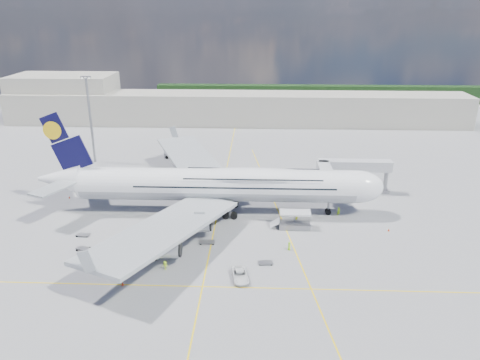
{
  "coord_description": "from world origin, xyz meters",
  "views": [
    {
      "loc": [
        9.02,
        -86.88,
        44.48
      ],
      "look_at": [
        5.19,
        8.0,
        8.71
      ],
      "focal_mm": 35.0,
      "sensor_mm": 36.0,
      "label": 1
    }
  ],
  "objects_px": {
    "cargo_loader": "(294,222)",
    "dolly_row_b": "(162,246)",
    "dolly_nose_far": "(266,262)",
    "crew_van": "(289,246)",
    "airliner": "(218,184)",
    "cone_wing_right_inner": "(146,233)",
    "cone_wing_left_inner": "(194,182)",
    "baggage_tug": "(150,255)",
    "dolly_row_a": "(83,248)",
    "catering_truck_outer": "(175,153)",
    "crew_tug": "(165,266)",
    "cone_tail": "(69,197)",
    "light_mast": "(90,119)",
    "service_van": "(240,275)",
    "crew_wing": "(168,242)",
    "crew_nose": "(339,211)",
    "cone_wing_left_outer": "(161,182)",
    "jet_bridge": "(343,170)",
    "cone_nose": "(389,230)",
    "dolly_back": "(83,235)",
    "crew_loader": "(296,218)",
    "catering_truck_inner": "(191,169)",
    "dolly_nose_near": "(207,242)",
    "dolly_row_c": "(144,254)",
    "cone_wing_right_outer": "(123,284)"
  },
  "relations": [
    {
      "from": "catering_truck_inner",
      "to": "cone_wing_right_outer",
      "type": "relative_size",
      "value": 12.58
    },
    {
      "from": "crew_nose",
      "to": "crew_van",
      "type": "xyz_separation_m",
      "value": [
        -11.99,
        -16.21,
        -0.14
      ]
    },
    {
      "from": "light_mast",
      "to": "cone_wing_left_outer",
      "type": "bearing_deg",
      "value": -35.64
    },
    {
      "from": "light_mast",
      "to": "dolly_row_c",
      "type": "relative_size",
      "value": 8.06
    },
    {
      "from": "service_van",
      "to": "crew_van",
      "type": "bearing_deg",
      "value": 39.09
    },
    {
      "from": "crew_van",
      "to": "cone_wing_left_inner",
      "type": "xyz_separation_m",
      "value": [
        -23.09,
        35.45,
        -0.61
      ]
    },
    {
      "from": "catering_truck_outer",
      "to": "crew_wing",
      "type": "bearing_deg",
      "value": -62.88
    },
    {
      "from": "dolly_row_a",
      "to": "crew_tug",
      "type": "xyz_separation_m",
      "value": [
        17.23,
        -6.58,
        0.57
      ]
    },
    {
      "from": "airliner",
      "to": "cone_wing_right_outer",
      "type": "height_order",
      "value": "airliner"
    },
    {
      "from": "cone_wing_left_outer",
      "to": "cone_wing_right_inner",
      "type": "height_order",
      "value": "cone_wing_right_inner"
    },
    {
      "from": "light_mast",
      "to": "dolly_row_b",
      "type": "bearing_deg",
      "value": -59.87
    },
    {
      "from": "cargo_loader",
      "to": "dolly_nose_far",
      "type": "xyz_separation_m",
      "value": [
        -6.12,
        -15.12,
        -0.95
      ]
    },
    {
      "from": "cone_wing_left_outer",
      "to": "jet_bridge",
      "type": "bearing_deg",
      "value": -9.05
    },
    {
      "from": "dolly_row_b",
      "to": "catering_truck_inner",
      "type": "xyz_separation_m",
      "value": [
        -0.18,
        42.11,
        0.99
      ]
    },
    {
      "from": "airliner",
      "to": "dolly_nose_far",
      "type": "xyz_separation_m",
      "value": [
        10.44,
        -22.22,
        -6.57
      ]
    },
    {
      "from": "crew_loader",
      "to": "cone_wing_left_inner",
      "type": "distance_m",
      "value": 34.32
    },
    {
      "from": "crew_nose",
      "to": "cone_wing_right_inner",
      "type": "distance_m",
      "value": 42.44
    },
    {
      "from": "cargo_loader",
      "to": "dolly_row_a",
      "type": "xyz_separation_m",
      "value": [
        -41.27,
        -11.34,
        -0.95
      ]
    },
    {
      "from": "dolly_row_a",
      "to": "catering_truck_outer",
      "type": "xyz_separation_m",
      "value": [
        8.03,
        57.29,
        1.52
      ]
    },
    {
      "from": "dolly_row_c",
      "to": "dolly_nose_near",
      "type": "distance_m",
      "value": 12.77
    },
    {
      "from": "service_van",
      "to": "light_mast",
      "type": "bearing_deg",
      "value": 115.95
    },
    {
      "from": "crew_tug",
      "to": "cone_tail",
      "type": "relative_size",
      "value": 3.29
    },
    {
      "from": "dolly_row_b",
      "to": "cone_nose",
      "type": "distance_m",
      "value": 46.89
    },
    {
      "from": "dolly_row_a",
      "to": "crew_nose",
      "type": "bearing_deg",
      "value": 43.92
    },
    {
      "from": "crew_wing",
      "to": "crew_van",
      "type": "height_order",
      "value": "crew_wing"
    },
    {
      "from": "catering_truck_outer",
      "to": "airliner",
      "type": "bearing_deg",
      "value": -47.89
    },
    {
      "from": "catering_truck_inner",
      "to": "cone_wing_left_outer",
      "type": "xyz_separation_m",
      "value": [
        -7.43,
        -5.66,
        -1.81
      ]
    },
    {
      "from": "crew_loader",
      "to": "cone_tail",
      "type": "height_order",
      "value": "crew_loader"
    },
    {
      "from": "dolly_row_a",
      "to": "dolly_nose_far",
      "type": "xyz_separation_m",
      "value": [
        35.15,
        -3.77,
        -0.0
      ]
    },
    {
      "from": "crew_wing",
      "to": "cone_tail",
      "type": "distance_m",
      "value": 36.72
    },
    {
      "from": "airliner",
      "to": "cone_wing_right_inner",
      "type": "bearing_deg",
      "value": -140.09
    },
    {
      "from": "cone_wing_left_inner",
      "to": "baggage_tug",
      "type": "bearing_deg",
      "value": -94.35
    },
    {
      "from": "light_mast",
      "to": "crew_tug",
      "type": "bearing_deg",
      "value": -61.36
    },
    {
      "from": "cargo_loader",
      "to": "catering_truck_outer",
      "type": "height_order",
      "value": "catering_truck_outer"
    },
    {
      "from": "dolly_nose_far",
      "to": "crew_van",
      "type": "xyz_separation_m",
      "value": [
        4.59,
        5.37,
        0.55
      ]
    },
    {
      "from": "dolly_row_a",
      "to": "catering_truck_outer",
      "type": "height_order",
      "value": "catering_truck_outer"
    },
    {
      "from": "dolly_nose_near",
      "to": "dolly_row_b",
      "type": "bearing_deg",
      "value": -154.82
    },
    {
      "from": "dolly_nose_near",
      "to": "dolly_row_a",
      "type": "bearing_deg",
      "value": -167.19
    },
    {
      "from": "cone_wing_left_inner",
      "to": "catering_truck_outer",
      "type": "bearing_deg",
      "value": 113.06
    },
    {
      "from": "dolly_row_c",
      "to": "catering_truck_inner",
      "type": "height_order",
      "value": "catering_truck_inner"
    },
    {
      "from": "airliner",
      "to": "dolly_back",
      "type": "bearing_deg",
      "value": -154.6
    },
    {
      "from": "baggage_tug",
      "to": "cone_wing_left_outer",
      "type": "xyz_separation_m",
      "value": [
        -5.96,
        39.56,
        -0.6
      ]
    },
    {
      "from": "cone_wing_left_outer",
      "to": "cone_wing_right_inner",
      "type": "xyz_separation_m",
      "value": [
        3.09,
        -30.04,
        0.03
      ]
    },
    {
      "from": "cargo_loader",
      "to": "dolly_row_b",
      "type": "distance_m",
      "value": 28.22
    },
    {
      "from": "dolly_row_a",
      "to": "cone_wing_right_inner",
      "type": "xyz_separation_m",
      "value": [
        10.75,
        6.77,
        -0.01
      ]
    },
    {
      "from": "dolly_nose_near",
      "to": "crew_wing",
      "type": "xyz_separation_m",
      "value": [
        -7.62,
        -1.45,
        0.61
      ]
    },
    {
      "from": "cone_wing_right_inner",
      "to": "cone_wing_left_outer",
      "type": "bearing_deg",
      "value": 95.88
    },
    {
      "from": "dolly_row_c",
      "to": "dolly_nose_far",
      "type": "distance_m",
      "value": 22.53
    },
    {
      "from": "dolly_back",
      "to": "service_van",
      "type": "xyz_separation_m",
      "value": [
        32.84,
        -14.74,
        0.47
      ]
    },
    {
      "from": "cone_nose",
      "to": "cone_wing_left_inner",
      "type": "xyz_separation_m",
      "value": [
        -44.4,
        26.56,
        -0.04
      ]
    }
  ]
}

